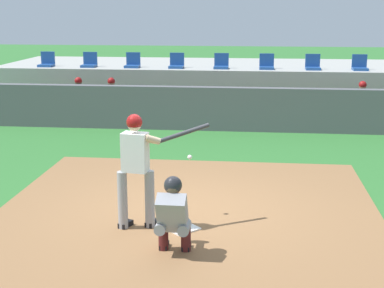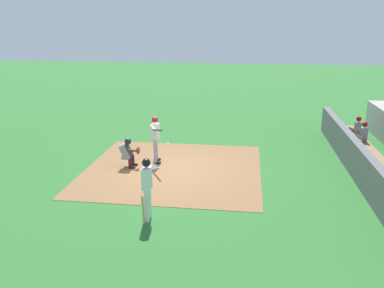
% 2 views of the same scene
% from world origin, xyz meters
% --- Properties ---
extents(ground_plane, '(80.00, 80.00, 0.00)m').
position_xyz_m(ground_plane, '(0.00, 0.00, 0.00)').
color(ground_plane, '#2D6B2D').
extents(dirt_infield, '(6.40, 6.40, 0.01)m').
position_xyz_m(dirt_infield, '(0.00, 0.00, 0.01)').
color(dirt_infield, olive).
rests_on(dirt_infield, ground).
extents(home_plate, '(0.62, 0.62, 0.02)m').
position_xyz_m(home_plate, '(0.00, -0.80, 0.02)').
color(home_plate, white).
rests_on(home_plate, dirt_infield).
extents(batter_at_plate, '(1.38, 0.66, 1.80)m').
position_xyz_m(batter_at_plate, '(-0.67, -0.81, 1.04)').
color(batter_at_plate, '#99999E').
rests_on(batter_at_plate, ground).
extents(catcher_crouched, '(0.48, 1.88, 1.13)m').
position_xyz_m(catcher_crouched, '(-0.00, -1.68, 0.61)').
color(catcher_crouched, gray).
rests_on(catcher_crouched, ground).
extents(on_deck_batter, '(0.58, 0.23, 1.79)m').
position_xyz_m(on_deck_batter, '(4.04, 0.03, 1.02)').
color(on_deck_batter, silver).
rests_on(on_deck_batter, ground).
extents(dugout_wall, '(13.00, 0.30, 1.20)m').
position_xyz_m(dugout_wall, '(0.00, 6.50, 0.60)').
color(dugout_wall, '#59595E').
rests_on(dugout_wall, ground).
extents(dugout_player_0, '(0.49, 0.70, 1.30)m').
position_xyz_m(dugout_player_0, '(-4.14, 7.34, 0.67)').
color(dugout_player_0, '#939399').
rests_on(dugout_player_0, ground).
extents(dugout_player_1, '(0.49, 0.70, 1.30)m').
position_xyz_m(dugout_player_1, '(-3.14, 7.34, 0.67)').
color(dugout_player_1, '#939399').
rests_on(dugout_player_1, ground).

